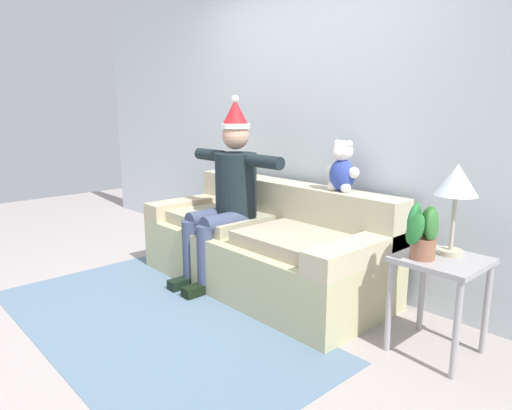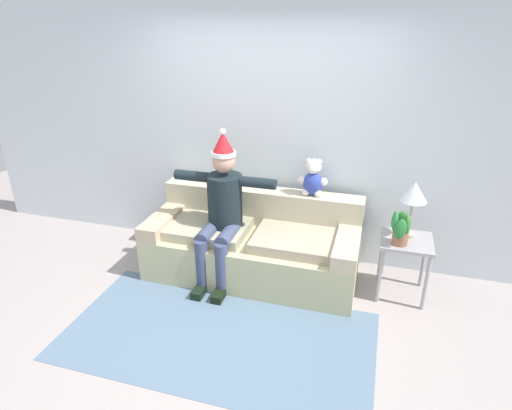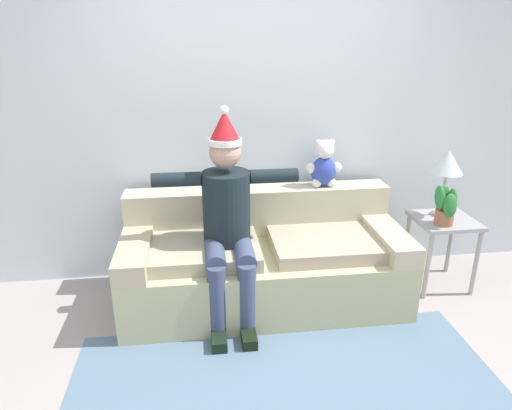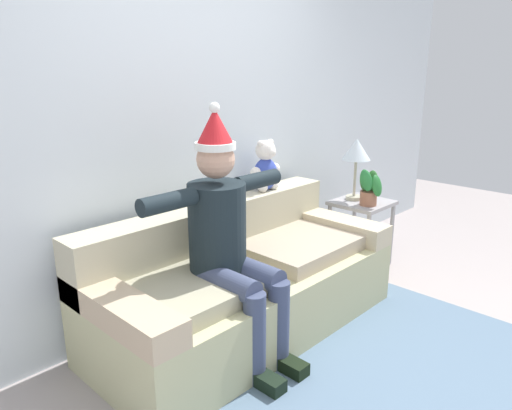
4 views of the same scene
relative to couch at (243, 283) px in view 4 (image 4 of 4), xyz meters
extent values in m
plane|color=#A29795|center=(0.00, -1.01, -0.32)|extent=(10.00, 10.00, 0.00)
cube|color=silver|center=(0.00, 0.54, 1.03)|extent=(7.00, 0.10, 2.70)
cube|color=#B8B587|center=(0.00, -0.05, -0.10)|extent=(2.09, 0.91, 0.44)
cube|color=#BDB698|center=(0.00, 0.29, 0.30)|extent=(2.09, 0.24, 0.37)
cube|color=tan|center=(-0.94, -0.05, 0.19)|extent=(0.22, 0.91, 0.15)
cube|color=#C6B695|center=(0.94, -0.05, 0.19)|extent=(0.22, 0.91, 0.15)
cube|color=#A7A286|center=(-0.47, -0.10, 0.17)|extent=(0.84, 0.64, 0.10)
cube|color=tan|center=(0.47, -0.10, 0.17)|extent=(0.84, 0.64, 0.10)
cylinder|color=black|center=(-0.28, -0.07, 0.48)|extent=(0.34, 0.34, 0.52)
sphere|color=tan|center=(-0.28, -0.07, 0.88)|extent=(0.22, 0.22, 0.22)
cylinder|color=white|center=(-0.28, -0.07, 0.95)|extent=(0.23, 0.23, 0.04)
cone|color=red|center=(-0.28, -0.07, 1.06)|extent=(0.21, 0.21, 0.20)
sphere|color=white|center=(-0.28, -0.07, 1.16)|extent=(0.06, 0.06, 0.06)
cylinder|color=#3E4765|center=(-0.38, -0.27, 0.22)|extent=(0.14, 0.40, 0.14)
cylinder|color=#3E4765|center=(-0.38, -0.47, -0.05)|extent=(0.13, 0.13, 0.54)
cube|color=black|center=(-0.38, -0.55, -0.28)|extent=(0.10, 0.24, 0.08)
cylinder|color=#3E4765|center=(-0.18, -0.27, 0.22)|extent=(0.14, 0.40, 0.14)
cylinder|color=#3E4765|center=(-0.18, -0.47, -0.05)|extent=(0.13, 0.13, 0.54)
cube|color=black|center=(-0.18, -0.55, -0.28)|extent=(0.10, 0.24, 0.08)
cylinder|color=black|center=(-0.62, -0.07, 0.70)|extent=(0.34, 0.10, 0.10)
cylinder|color=black|center=(0.06, -0.07, 0.70)|extent=(0.34, 0.10, 0.10)
ellipsoid|color=#3245A6|center=(0.52, 0.29, 0.61)|extent=(0.20, 0.16, 0.24)
sphere|color=white|center=(0.52, 0.29, 0.79)|extent=(0.15, 0.15, 0.15)
sphere|color=white|center=(0.52, 0.23, 0.78)|extent=(0.07, 0.07, 0.07)
sphere|color=white|center=(0.47, 0.29, 0.84)|extent=(0.05, 0.05, 0.05)
sphere|color=white|center=(0.58, 0.29, 0.84)|extent=(0.05, 0.05, 0.05)
sphere|color=white|center=(0.42, 0.29, 0.64)|extent=(0.08, 0.08, 0.08)
sphere|color=white|center=(0.46, 0.26, 0.52)|extent=(0.08, 0.08, 0.08)
sphere|color=white|center=(0.63, 0.29, 0.64)|extent=(0.08, 0.08, 0.08)
sphere|color=white|center=(0.58, 0.26, 0.52)|extent=(0.08, 0.08, 0.08)
cube|color=#9F9B9F|center=(1.46, 0.01, 0.25)|extent=(0.46, 0.45, 0.03)
cylinder|color=#9F9B9F|center=(1.26, -0.18, -0.04)|extent=(0.04, 0.04, 0.55)
cylinder|color=#9F9B9F|center=(1.65, -0.18, -0.04)|extent=(0.04, 0.04, 0.55)
cylinder|color=#9F9B9F|center=(1.26, 0.20, -0.04)|extent=(0.04, 0.04, 0.55)
cylinder|color=#9F9B9F|center=(1.65, 0.20, -0.04)|extent=(0.04, 0.04, 0.55)
cylinder|color=#BBB599|center=(1.46, 0.10, 0.28)|extent=(0.14, 0.14, 0.03)
cylinder|color=#B7B09D|center=(1.46, 0.10, 0.45)|extent=(0.02, 0.02, 0.32)
cone|color=silver|center=(1.46, 0.10, 0.70)|extent=(0.24, 0.24, 0.18)
cylinder|color=#965F46|center=(1.39, -0.09, 0.32)|extent=(0.14, 0.14, 0.12)
ellipsoid|color=#357433|center=(1.43, -0.09, 0.46)|extent=(0.08, 0.11, 0.18)
ellipsoid|color=#306D2B|center=(1.39, -0.04, 0.47)|extent=(0.11, 0.09, 0.19)
ellipsoid|color=#257535|center=(1.32, -0.10, 0.49)|extent=(0.08, 0.16, 0.21)
ellipsoid|color=#246D2E|center=(1.37, -0.16, 0.45)|extent=(0.13, 0.13, 0.20)
cube|color=slate|center=(0.00, -1.05, -0.32)|extent=(2.57, 1.34, 0.01)
camera|label=1|loc=(2.58, -2.44, 1.10)|focal=32.09mm
camera|label=2|loc=(1.12, -3.74, 2.16)|focal=30.58mm
camera|label=3|loc=(-0.45, -3.12, 1.64)|focal=32.11mm
camera|label=4|loc=(-2.05, -2.08, 1.38)|focal=33.74mm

